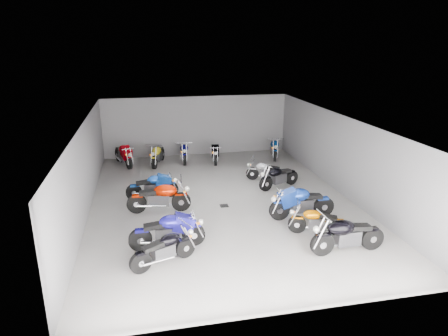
{
  "coord_description": "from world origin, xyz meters",
  "views": [
    {
      "loc": [
        -2.86,
        -14.33,
        6.04
      ],
      "look_at": [
        0.33,
        1.11,
        1.0
      ],
      "focal_mm": 32.0,
      "sensor_mm": 36.0,
      "label": 1
    }
  ],
  "objects_px": {
    "motorcycle_left_b": "(168,231)",
    "motorcycle_right_c": "(301,203)",
    "motorcycle_right_b": "(317,221)",
    "motorcycle_back_a": "(124,155)",
    "motorcycle_back_d": "(215,152)",
    "motorcycle_right_a": "(347,235)",
    "motorcycle_left_a": "(164,249)",
    "motorcycle_left_d": "(160,198)",
    "motorcycle_back_c": "(184,152)",
    "motorcycle_back_b": "(158,155)",
    "motorcycle_back_f": "(274,148)",
    "motorcycle_right_f": "(266,171)",
    "motorcycle_right_e": "(279,177)",
    "drain_grate": "(224,206)",
    "motorcycle_left_e": "(153,186)"
  },
  "relations": [
    {
      "from": "motorcycle_back_b",
      "to": "motorcycle_left_b",
      "type": "bearing_deg",
      "value": 105.63
    },
    {
      "from": "motorcycle_back_a",
      "to": "motorcycle_back_d",
      "type": "height_order",
      "value": "motorcycle_back_a"
    },
    {
      "from": "motorcycle_right_b",
      "to": "motorcycle_back_a",
      "type": "bearing_deg",
      "value": 58.32
    },
    {
      "from": "motorcycle_left_a",
      "to": "motorcycle_left_b",
      "type": "height_order",
      "value": "motorcycle_left_b"
    },
    {
      "from": "drain_grate",
      "to": "motorcycle_back_f",
      "type": "xyz_separation_m",
      "value": [
        3.99,
        5.97,
        0.53
      ]
    },
    {
      "from": "motorcycle_back_c",
      "to": "motorcycle_right_a",
      "type": "bearing_deg",
      "value": 114.46
    },
    {
      "from": "drain_grate",
      "to": "motorcycle_right_b",
      "type": "distance_m",
      "value": 3.86
    },
    {
      "from": "motorcycle_left_d",
      "to": "motorcycle_back_b",
      "type": "bearing_deg",
      "value": -177.02
    },
    {
      "from": "motorcycle_right_b",
      "to": "motorcycle_right_c",
      "type": "relative_size",
      "value": 0.76
    },
    {
      "from": "motorcycle_right_a",
      "to": "motorcycle_right_e",
      "type": "xyz_separation_m",
      "value": [
        -0.17,
        5.65,
        -0.07
      ]
    },
    {
      "from": "drain_grate",
      "to": "motorcycle_right_a",
      "type": "relative_size",
      "value": 0.14
    },
    {
      "from": "motorcycle_left_b",
      "to": "motorcycle_right_c",
      "type": "relative_size",
      "value": 0.96
    },
    {
      "from": "motorcycle_back_c",
      "to": "motorcycle_right_e",
      "type": "bearing_deg",
      "value": 131.34
    },
    {
      "from": "motorcycle_left_a",
      "to": "motorcycle_right_f",
      "type": "distance_m",
      "value": 7.93
    },
    {
      "from": "motorcycle_back_a",
      "to": "motorcycle_back_b",
      "type": "height_order",
      "value": "motorcycle_back_a"
    },
    {
      "from": "motorcycle_back_d",
      "to": "motorcycle_back_f",
      "type": "xyz_separation_m",
      "value": [
        3.27,
        0.12,
        0.04
      ]
    },
    {
      "from": "motorcycle_right_b",
      "to": "motorcycle_back_a",
      "type": "distance_m",
      "value": 11.11
    },
    {
      "from": "motorcycle_back_c",
      "to": "motorcycle_back_d",
      "type": "bearing_deg",
      "value": 170.05
    },
    {
      "from": "motorcycle_right_a",
      "to": "motorcycle_right_e",
      "type": "distance_m",
      "value": 5.65
    },
    {
      "from": "motorcycle_right_a",
      "to": "motorcycle_back_c",
      "type": "bearing_deg",
      "value": 17.89
    },
    {
      "from": "motorcycle_left_b",
      "to": "motorcycle_back_c",
      "type": "relative_size",
      "value": 1.07
    },
    {
      "from": "motorcycle_back_d",
      "to": "motorcycle_right_a",
      "type": "bearing_deg",
      "value": 110.69
    },
    {
      "from": "motorcycle_right_b",
      "to": "motorcycle_right_f",
      "type": "distance_m",
      "value": 5.37
    },
    {
      "from": "drain_grate",
      "to": "motorcycle_back_a",
      "type": "xyz_separation_m",
      "value": [
        -3.92,
        6.15,
        0.55
      ]
    },
    {
      "from": "motorcycle_back_f",
      "to": "motorcycle_left_a",
      "type": "bearing_deg",
      "value": 71.47
    },
    {
      "from": "motorcycle_left_d",
      "to": "motorcycle_right_a",
      "type": "relative_size",
      "value": 0.99
    },
    {
      "from": "motorcycle_right_a",
      "to": "motorcycle_right_f",
      "type": "height_order",
      "value": "motorcycle_right_a"
    },
    {
      "from": "motorcycle_right_b",
      "to": "motorcycle_back_f",
      "type": "xyz_separation_m",
      "value": [
        1.51,
        8.89,
        0.07
      ]
    },
    {
      "from": "drain_grate",
      "to": "motorcycle_right_f",
      "type": "distance_m",
      "value": 3.48
    },
    {
      "from": "motorcycle_left_d",
      "to": "motorcycle_right_f",
      "type": "distance_m",
      "value": 5.47
    },
    {
      "from": "motorcycle_left_a",
      "to": "motorcycle_left_d",
      "type": "xyz_separation_m",
      "value": [
        0.06,
        3.71,
        0.08
      ]
    },
    {
      "from": "motorcycle_right_c",
      "to": "motorcycle_back_b",
      "type": "distance_m",
      "value": 8.85
    },
    {
      "from": "drain_grate",
      "to": "motorcycle_back_c",
      "type": "bearing_deg",
      "value": 97.63
    },
    {
      "from": "motorcycle_right_b",
      "to": "motorcycle_back_d",
      "type": "distance_m",
      "value": 8.95
    },
    {
      "from": "motorcycle_right_f",
      "to": "motorcycle_back_b",
      "type": "relative_size",
      "value": 0.82
    },
    {
      "from": "motorcycle_left_b",
      "to": "motorcycle_back_b",
      "type": "distance_m",
      "value": 8.73
    },
    {
      "from": "drain_grate",
      "to": "motorcycle_left_e",
      "type": "distance_m",
      "value": 3.0
    },
    {
      "from": "motorcycle_right_a",
      "to": "motorcycle_right_e",
      "type": "relative_size",
      "value": 1.19
    },
    {
      "from": "motorcycle_left_b",
      "to": "motorcycle_back_f",
      "type": "xyz_separation_m",
      "value": [
        6.3,
        8.8,
        -0.02
      ]
    },
    {
      "from": "motorcycle_right_c",
      "to": "motorcycle_back_d",
      "type": "bearing_deg",
      "value": 13.33
    },
    {
      "from": "motorcycle_right_b",
      "to": "motorcycle_back_b",
      "type": "height_order",
      "value": "motorcycle_back_b"
    },
    {
      "from": "motorcycle_right_e",
      "to": "motorcycle_left_a",
      "type": "bearing_deg",
      "value": 113.33
    },
    {
      "from": "motorcycle_right_a",
      "to": "motorcycle_back_f",
      "type": "bearing_deg",
      "value": -8.01
    },
    {
      "from": "drain_grate",
      "to": "motorcycle_left_b",
      "type": "relative_size",
      "value": 0.14
    },
    {
      "from": "motorcycle_right_e",
      "to": "drain_grate",
      "type": "bearing_deg",
      "value": 96.76
    },
    {
      "from": "motorcycle_left_a",
      "to": "motorcycle_back_a",
      "type": "xyz_separation_m",
      "value": [
        -1.43,
        9.92,
        0.07
      ]
    },
    {
      "from": "motorcycle_back_b",
      "to": "drain_grate",
      "type": "bearing_deg",
      "value": 126.85
    },
    {
      "from": "motorcycle_left_b",
      "to": "motorcycle_back_c",
      "type": "distance_m",
      "value": 9.21
    },
    {
      "from": "motorcycle_back_b",
      "to": "motorcycle_left_d",
      "type": "bearing_deg",
      "value": 104.28
    },
    {
      "from": "drain_grate",
      "to": "motorcycle_right_f",
      "type": "xyz_separation_m",
      "value": [
        2.44,
        2.45,
        0.45
      ]
    }
  ]
}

